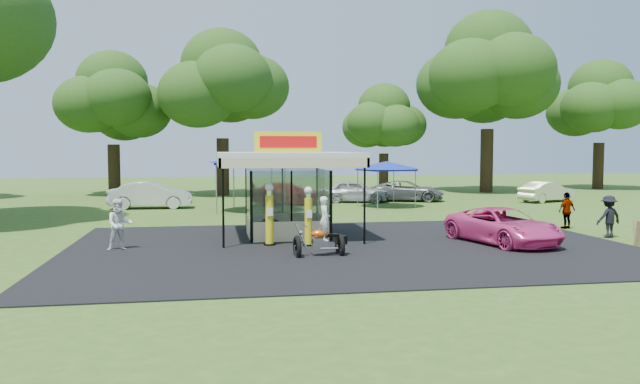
# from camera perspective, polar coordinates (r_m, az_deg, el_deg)

# --- Properties ---
(ground) EXTENTS (120.00, 120.00, 0.00)m
(ground) POSITION_cam_1_polar(r_m,az_deg,el_deg) (20.48, 4.25, -5.93)
(ground) COLOR #32571B
(ground) RESTS_ON ground
(asphalt_apron) EXTENTS (20.00, 14.00, 0.04)m
(asphalt_apron) POSITION_cam_1_polar(r_m,az_deg,el_deg) (22.39, 2.99, -5.02)
(asphalt_apron) COLOR black
(asphalt_apron) RESTS_ON ground
(gas_station_kiosk) EXTENTS (5.40, 5.40, 4.18)m
(gas_station_kiosk) POSITION_cam_1_polar(r_m,az_deg,el_deg) (24.78, -3.07, -0.05)
(gas_station_kiosk) COLOR white
(gas_station_kiosk) RESTS_ON ground
(gas_pump_left) EXTENTS (0.43, 0.43, 2.29)m
(gas_pump_left) POSITION_cam_1_polar(r_m,az_deg,el_deg) (22.57, -4.65, -2.20)
(gas_pump_left) COLOR black
(gas_pump_left) RESTS_ON ground
(gas_pump_right) EXTENTS (0.40, 0.40, 2.17)m
(gas_pump_right) POSITION_cam_1_polar(r_m,az_deg,el_deg) (22.40, -1.07, -2.39)
(gas_pump_right) COLOR black
(gas_pump_right) RESTS_ON ground
(motorcycle) EXTENTS (1.76, 0.93, 2.05)m
(motorcycle) POSITION_cam_1_polar(r_m,az_deg,el_deg) (20.35, 0.24, -3.72)
(motorcycle) COLOR black
(motorcycle) RESTS_ON ground
(spare_tires) EXTENTS (1.02, 0.71, 0.84)m
(spare_tires) POSITION_cam_1_polar(r_m,az_deg,el_deg) (24.40, -4.56, -3.36)
(spare_tires) COLOR black
(spare_tires) RESTS_ON ground
(kiosk_car) EXTENTS (2.82, 1.13, 0.96)m
(kiosk_car) POSITION_cam_1_polar(r_m,az_deg,el_deg) (27.08, -3.62, -2.47)
(kiosk_car) COLOR yellow
(kiosk_car) RESTS_ON ground
(pink_sedan) EXTENTS (3.27, 5.20, 1.34)m
(pink_sedan) POSITION_cam_1_polar(r_m,az_deg,el_deg) (23.98, 16.40, -3.01)
(pink_sedan) COLOR #EC4091
(pink_sedan) RESTS_ON ground
(spectator_west) EXTENTS (1.01, 0.87, 1.80)m
(spectator_west) POSITION_cam_1_polar(r_m,az_deg,el_deg) (22.65, -17.87, -2.86)
(spectator_west) COLOR white
(spectator_west) RESTS_ON ground
(spectator_east_a) EXTENTS (1.17, 0.80, 1.68)m
(spectator_east_a) POSITION_cam_1_polar(r_m,az_deg,el_deg) (27.15, 24.89, -2.06)
(spectator_east_a) COLOR black
(spectator_east_a) RESTS_ON ground
(spectator_east_b) EXTENTS (1.01, 0.64, 1.60)m
(spectator_east_b) POSITION_cam_1_polar(r_m,az_deg,el_deg) (29.46, 21.64, -1.60)
(spectator_east_b) COLOR gray
(spectator_east_b) RESTS_ON ground
(bg_car_a) EXTENTS (4.82, 1.74, 1.58)m
(bg_car_a) POSITION_cam_1_polar(r_m,az_deg,el_deg) (37.99, -15.23, -0.28)
(bg_car_a) COLOR silver
(bg_car_a) RESTS_ON ground
(bg_car_b) EXTENTS (4.91, 2.07, 1.41)m
(bg_car_b) POSITION_cam_1_polar(r_m,az_deg,el_deg) (38.86, -2.89, -0.17)
(bg_car_b) COLOR maroon
(bg_car_b) RESTS_ON ground
(bg_car_c) EXTENTS (4.64, 2.82, 1.48)m
(bg_car_c) POSITION_cam_1_polar(r_m,az_deg,el_deg) (40.87, 3.20, 0.08)
(bg_car_c) COLOR #BAB9BE
(bg_car_c) RESTS_ON ground
(bg_car_d) EXTENTS (5.38, 3.73, 1.37)m
(bg_car_d) POSITION_cam_1_polar(r_m,az_deg,el_deg) (42.24, 7.95, 0.10)
(bg_car_d) COLOR slate
(bg_car_d) RESTS_ON ground
(bg_car_e) EXTENTS (4.32, 2.83, 1.35)m
(bg_car_e) POSITION_cam_1_polar(r_m,az_deg,el_deg) (43.80, 20.00, 0.02)
(bg_car_e) COLOR beige
(bg_car_e) RESTS_ON ground
(tent_west) EXTENTS (4.73, 4.73, 3.31)m
(tent_west) POSITION_cam_1_polar(r_m,az_deg,el_deg) (35.15, -6.28, 3.10)
(tent_west) COLOR gray
(tent_west) RESTS_ON ground
(tent_east) EXTENTS (3.95, 3.95, 2.76)m
(tent_east) POSITION_cam_1_polar(r_m,az_deg,el_deg) (37.75, 6.07, 2.41)
(tent_east) COLOR gray
(tent_east) RESTS_ON ground
(oak_far_b) EXTENTS (8.91, 8.91, 10.62)m
(oak_far_b) POSITION_cam_1_polar(r_m,az_deg,el_deg) (49.90, -18.43, 7.53)
(oak_far_b) COLOR black
(oak_far_b) RESTS_ON ground
(oak_far_c) EXTENTS (10.31, 10.31, 12.15)m
(oak_far_c) POSITION_cam_1_polar(r_m,az_deg,el_deg) (47.63, -8.94, 8.99)
(oak_far_c) COLOR black
(oak_far_c) RESTS_ON ground
(oak_far_d) EXTENTS (7.29, 7.29, 8.68)m
(oak_far_d) POSITION_cam_1_polar(r_m,az_deg,el_deg) (51.82, 5.87, 6.19)
(oak_far_d) COLOR black
(oak_far_d) RESTS_ON ground
(oak_far_e) EXTENTS (11.89, 11.89, 14.15)m
(oak_far_e) POSITION_cam_1_polar(r_m,az_deg,el_deg) (52.33, 15.12, 9.90)
(oak_far_e) COLOR black
(oak_far_e) RESTS_ON ground
(oak_far_f) EXTENTS (9.11, 9.11, 10.98)m
(oak_far_f) POSITION_cam_1_polar(r_m,az_deg,el_deg) (59.78, 24.23, 7.02)
(oak_far_f) COLOR black
(oak_far_f) RESTS_ON ground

